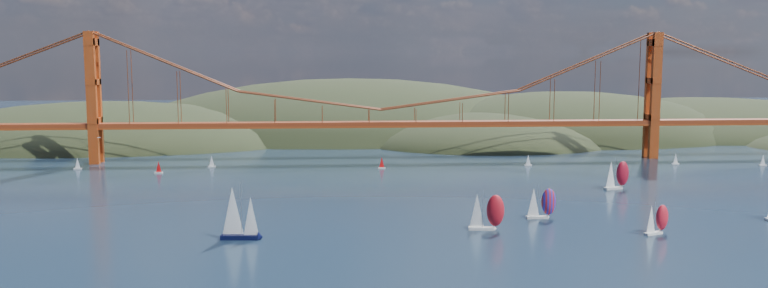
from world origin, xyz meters
The scene contains 15 objects.
headlands centered at (44.95, 278.29, -12.46)m, with size 725.00×225.00×96.00m.
bridge centered at (-1.75, 180.00, 32.23)m, with size 552.00×12.00×55.00m.
sloop_navy centered at (-44.53, 45.09, 6.49)m, with size 9.64×5.68×14.71m.
racer_0 centered at (19.12, 50.29, 5.06)m, with size 9.49×4.53×10.71m.
racer_1 centered at (61.90, 42.77, 4.02)m, with size 7.61×5.18×8.51m.
racer_3 centered at (75.61, 105.33, 5.11)m, with size 9.65×5.85×10.81m.
racer_rwb centered at (37.36, 62.80, 4.56)m, with size 8.38×3.39×9.66m.
distant_boat_1 centered at (-122.32, 162.88, 2.41)m, with size 3.00×2.00×4.70m.
distant_boat_2 centered at (-87.81, 150.72, 2.41)m, with size 3.00×2.00×4.70m.
distant_boat_3 centered at (-69.82, 164.76, 2.41)m, with size 3.00×2.00×4.70m.
distant_boat_4 centered at (121.62, 158.59, 2.41)m, with size 3.00×2.00×4.70m.
distant_boat_5 centered at (155.79, 152.54, 2.41)m, with size 3.00×2.00×4.70m.
distant_boat_8 centered at (59.39, 158.98, 2.41)m, with size 3.00×2.00×4.70m.
distant_boat_9 centered at (-1.08, 156.36, 2.41)m, with size 3.00×2.00×4.70m.
gull centered at (-73.23, 31.08, 27.44)m, with size 0.90×0.25×0.17m.
Camera 1 is at (-21.02, -139.72, 46.51)m, focal length 35.00 mm.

